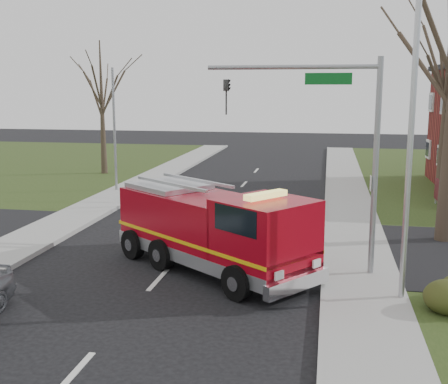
# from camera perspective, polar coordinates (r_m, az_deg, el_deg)

# --- Properties ---
(ground) EXTENTS (120.00, 120.00, 0.00)m
(ground) POSITION_cam_1_polar(r_m,az_deg,el_deg) (17.77, -6.69, -8.86)
(ground) COLOR black
(ground) RESTS_ON ground
(sidewalk_right) EXTENTS (2.40, 80.00, 0.15)m
(sidewalk_right) POSITION_cam_1_polar(r_m,az_deg,el_deg) (17.04, 13.95, -9.69)
(sidewalk_right) COLOR #A1A09B
(sidewalk_right) RESTS_ON ground
(health_center_sign) EXTENTS (0.12, 2.00, 1.40)m
(health_center_sign) POSITION_cam_1_polar(r_m,az_deg,el_deg) (29.43, 21.03, 0.03)
(health_center_sign) COLOR #4D1218
(health_center_sign) RESTS_ON ground
(bare_tree_far) EXTENTS (5.25, 5.25, 10.50)m
(bare_tree_far) POSITION_cam_1_polar(r_m,az_deg,el_deg) (31.56, 21.80, 10.88)
(bare_tree_far) COLOR #362A20
(bare_tree_far) RESTS_ON ground
(bare_tree_left) EXTENTS (4.50, 4.50, 9.00)m
(bare_tree_left) POSITION_cam_1_polar(r_m,az_deg,el_deg) (39.01, -12.34, 9.80)
(bare_tree_left) COLOR #362A20
(bare_tree_left) RESTS_ON ground
(traffic_signal_mast) EXTENTS (5.29, 0.18, 6.80)m
(traffic_signal_mast) POSITION_cam_1_polar(r_m,az_deg,el_deg) (17.53, 11.09, 6.51)
(traffic_signal_mast) COLOR gray
(traffic_signal_mast) RESTS_ON ground
(streetlight_pole) EXTENTS (1.48, 0.16, 8.40)m
(streetlight_pole) POSITION_cam_1_polar(r_m,az_deg,el_deg) (15.68, 18.21, 5.16)
(streetlight_pole) COLOR #B7BABF
(streetlight_pole) RESTS_ON ground
(utility_pole_far) EXTENTS (0.14, 0.14, 7.00)m
(utility_pole_far) POSITION_cam_1_polar(r_m,az_deg,el_deg) (32.33, -11.06, 6.10)
(utility_pole_far) COLOR gray
(utility_pole_far) RESTS_ON ground
(fire_engine) EXTENTS (7.26, 6.37, 2.93)m
(fire_engine) POSITION_cam_1_polar(r_m,az_deg,el_deg) (18.12, -1.02, -4.03)
(fire_engine) COLOR maroon
(fire_engine) RESTS_ON ground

